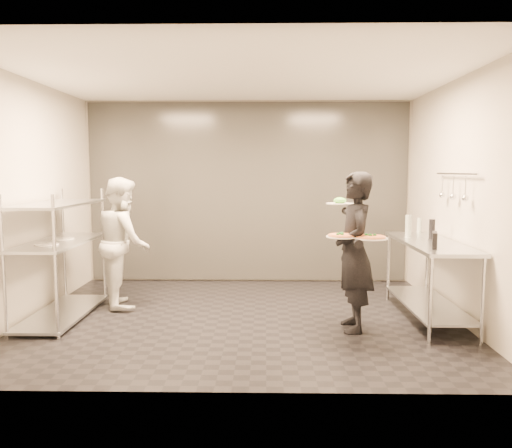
{
  "coord_description": "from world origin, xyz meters",
  "views": [
    {
      "loc": [
        0.26,
        -5.75,
        1.74
      ],
      "look_at": [
        0.16,
        0.17,
        1.1
      ],
      "focal_mm": 35.0,
      "sensor_mm": 36.0,
      "label": 1
    }
  ],
  "objects_px": {
    "chef": "(123,242)",
    "bottle_dark": "(432,229)",
    "pass_rack": "(60,253)",
    "pos_monitor": "(435,240)",
    "prep_counter": "(429,266)",
    "salad_plate": "(340,202)",
    "waiter": "(354,252)",
    "bottle_clear": "(419,225)",
    "bottle_green": "(408,226)",
    "pizza_plate_far": "(371,237)",
    "pizza_plate_near": "(342,236)"
  },
  "relations": [
    {
      "from": "pizza_plate_near",
      "to": "pass_rack",
      "type": "bearing_deg",
      "value": 170.02
    },
    {
      "from": "pizza_plate_far",
      "to": "salad_plate",
      "type": "bearing_deg",
      "value": 113.09
    },
    {
      "from": "bottle_green",
      "to": "bottle_dark",
      "type": "bearing_deg",
      "value": -35.48
    },
    {
      "from": "pizza_plate_far",
      "to": "bottle_green",
      "type": "relative_size",
      "value": 1.27
    },
    {
      "from": "pass_rack",
      "to": "chef",
      "type": "bearing_deg",
      "value": 41.96
    },
    {
      "from": "bottle_dark",
      "to": "bottle_clear",
      "type": "bearing_deg",
      "value": 86.87
    },
    {
      "from": "pizza_plate_near",
      "to": "pos_monitor",
      "type": "distance_m",
      "value": 1.0
    },
    {
      "from": "prep_counter",
      "to": "salad_plate",
      "type": "xyz_separation_m",
      "value": [
        -1.06,
        -0.08,
        0.75
      ]
    },
    {
      "from": "chef",
      "to": "pizza_plate_near",
      "type": "bearing_deg",
      "value": -133.55
    },
    {
      "from": "salad_plate",
      "to": "bottle_clear",
      "type": "bearing_deg",
      "value": 36.27
    },
    {
      "from": "salad_plate",
      "to": "bottle_green",
      "type": "height_order",
      "value": "salad_plate"
    },
    {
      "from": "prep_counter",
      "to": "chef",
      "type": "relative_size",
      "value": 1.09
    },
    {
      "from": "prep_counter",
      "to": "salad_plate",
      "type": "height_order",
      "value": "salad_plate"
    },
    {
      "from": "prep_counter",
      "to": "bottle_green",
      "type": "height_order",
      "value": "bottle_green"
    },
    {
      "from": "pos_monitor",
      "to": "bottle_dark",
      "type": "relative_size",
      "value": 0.98
    },
    {
      "from": "chef",
      "to": "bottle_dark",
      "type": "relative_size",
      "value": 6.88
    },
    {
      "from": "bottle_green",
      "to": "pizza_plate_far",
      "type": "bearing_deg",
      "value": -124.09
    },
    {
      "from": "chef",
      "to": "bottle_clear",
      "type": "xyz_separation_m",
      "value": [
        3.84,
        0.24,
        0.19
      ]
    },
    {
      "from": "bottle_green",
      "to": "bottle_clear",
      "type": "relative_size",
      "value": 1.39
    },
    {
      "from": "pizza_plate_near",
      "to": "bottle_dark",
      "type": "distance_m",
      "value": 1.41
    },
    {
      "from": "pizza_plate_far",
      "to": "bottle_clear",
      "type": "height_order",
      "value": "bottle_clear"
    },
    {
      "from": "pizza_plate_far",
      "to": "bottle_green",
      "type": "distance_m",
      "value": 1.19
    },
    {
      "from": "pass_rack",
      "to": "pizza_plate_near",
      "type": "distance_m",
      "value": 3.28
    },
    {
      "from": "chef",
      "to": "pos_monitor",
      "type": "height_order",
      "value": "chef"
    },
    {
      "from": "salad_plate",
      "to": "pos_monitor",
      "type": "height_order",
      "value": "salad_plate"
    },
    {
      "from": "pass_rack",
      "to": "bottle_green",
      "type": "bearing_deg",
      "value": 4.81
    },
    {
      "from": "pizza_plate_far",
      "to": "pizza_plate_near",
      "type": "bearing_deg",
      "value": 165.94
    },
    {
      "from": "bottle_dark",
      "to": "prep_counter",
      "type": "bearing_deg",
      "value": -112.29
    },
    {
      "from": "pass_rack",
      "to": "salad_plate",
      "type": "xyz_separation_m",
      "value": [
        3.27,
        -0.08,
        0.61
      ]
    },
    {
      "from": "bottle_clear",
      "to": "chef",
      "type": "bearing_deg",
      "value": -176.38
    },
    {
      "from": "chef",
      "to": "waiter",
      "type": "bearing_deg",
      "value": -129.47
    },
    {
      "from": "pass_rack",
      "to": "bottle_dark",
      "type": "relative_size",
      "value": 6.66
    },
    {
      "from": "prep_counter",
      "to": "pos_monitor",
      "type": "height_order",
      "value": "pos_monitor"
    },
    {
      "from": "pass_rack",
      "to": "prep_counter",
      "type": "height_order",
      "value": "pass_rack"
    },
    {
      "from": "pass_rack",
      "to": "prep_counter",
      "type": "distance_m",
      "value": 4.33
    },
    {
      "from": "bottle_green",
      "to": "chef",
      "type": "bearing_deg",
      "value": 176.99
    },
    {
      "from": "chef",
      "to": "pass_rack",
      "type": "bearing_deg",
      "value": 111.31
    },
    {
      "from": "prep_counter",
      "to": "waiter",
      "type": "height_order",
      "value": "waiter"
    },
    {
      "from": "pass_rack",
      "to": "pos_monitor",
      "type": "height_order",
      "value": "pass_rack"
    },
    {
      "from": "bottle_clear",
      "to": "pos_monitor",
      "type": "bearing_deg",
      "value": -100.1
    },
    {
      "from": "waiter",
      "to": "chef",
      "type": "distance_m",
      "value": 2.94
    },
    {
      "from": "prep_counter",
      "to": "bottle_green",
      "type": "xyz_separation_m",
      "value": [
        -0.16,
        0.35,
        0.43
      ]
    },
    {
      "from": "waiter",
      "to": "bottle_dark",
      "type": "distance_m",
      "value": 1.2
    },
    {
      "from": "pos_monitor",
      "to": "bottle_dark",
      "type": "distance_m",
      "value": 0.71
    },
    {
      "from": "pass_rack",
      "to": "bottle_green",
      "type": "xyz_separation_m",
      "value": [
        4.17,
        0.35,
        0.29
      ]
    },
    {
      "from": "chef",
      "to": "bottle_clear",
      "type": "height_order",
      "value": "chef"
    },
    {
      "from": "waiter",
      "to": "chef",
      "type": "height_order",
      "value": "waiter"
    },
    {
      "from": "pizza_plate_far",
      "to": "pos_monitor",
      "type": "relative_size",
      "value": 1.48
    },
    {
      "from": "pass_rack",
      "to": "salad_plate",
      "type": "bearing_deg",
      "value": -1.37
    },
    {
      "from": "pizza_plate_near",
      "to": "bottle_green",
      "type": "bearing_deg",
      "value": 43.84
    }
  ]
}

